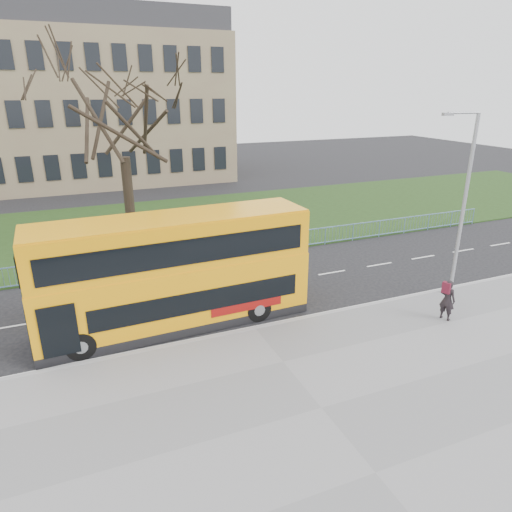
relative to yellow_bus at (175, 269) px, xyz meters
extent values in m
plane|color=black|center=(2.67, -0.18, -2.38)|extent=(120.00, 120.00, 0.00)
cube|color=slate|center=(2.67, -6.93, -2.32)|extent=(80.00, 10.50, 0.12)
cube|color=gray|center=(2.67, -1.73, -2.31)|extent=(80.00, 0.20, 0.14)
cube|color=#1D3212|center=(2.67, 14.12, -2.34)|extent=(80.00, 15.40, 0.08)
cube|color=#816951|center=(-2.33, 34.82, 4.62)|extent=(30.00, 15.00, 14.00)
cube|color=#FFA40A|center=(0.00, 0.01, -1.03)|extent=(10.67, 2.87, 1.97)
cube|color=#FFA40A|center=(0.00, 0.01, 0.12)|extent=(10.67, 2.87, 0.34)
cube|color=#FFA40A|center=(0.00, 0.01, 1.17)|extent=(10.61, 2.82, 1.77)
cube|color=black|center=(0.65, -1.24, -0.95)|extent=(8.17, 0.31, 0.86)
cube|color=black|center=(0.04, -1.24, 1.09)|extent=(9.74, 0.36, 0.96)
cylinder|color=black|center=(-3.74, -1.25, -1.86)|extent=(1.06, 0.32, 1.05)
cylinder|color=black|center=(3.11, -1.02, -1.86)|extent=(1.06, 0.32, 1.05)
imported|color=black|center=(10.15, -4.01, -1.40)|extent=(0.61, 0.73, 1.71)
cylinder|color=#9C9EA4|center=(12.22, -2.18, 1.73)|extent=(0.16, 0.16, 7.98)
cylinder|color=#9C9EA4|center=(11.54, -2.06, 5.72)|extent=(1.39, 0.33, 0.10)
cube|color=#9C9EA4|center=(10.85, -1.94, 5.67)|extent=(0.47, 0.25, 0.12)
camera|label=1|loc=(-3.37, -16.45, 6.63)|focal=32.00mm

